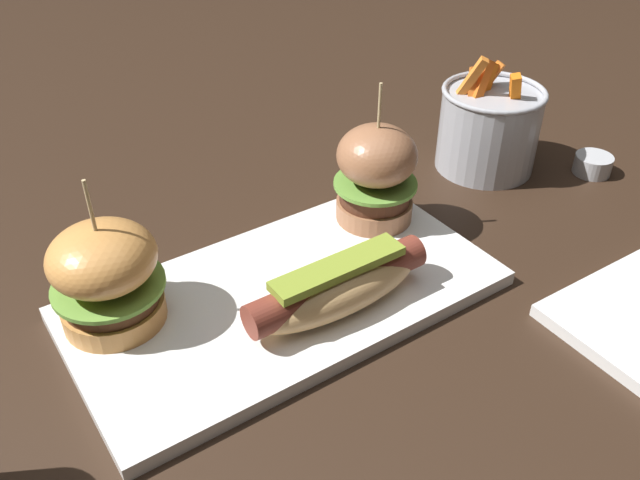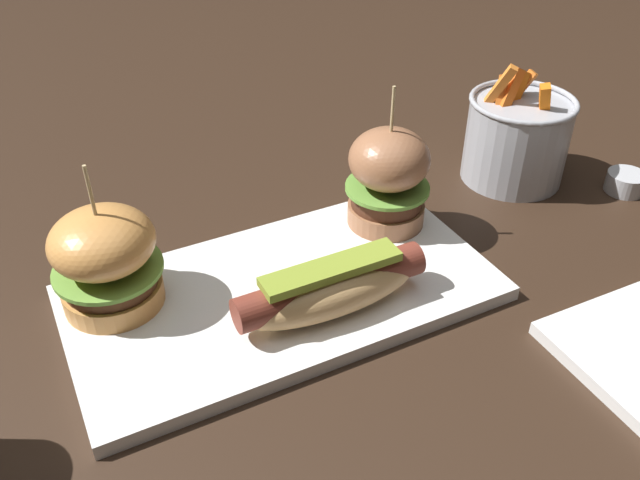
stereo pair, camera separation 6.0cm
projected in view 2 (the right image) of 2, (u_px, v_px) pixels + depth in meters
name	position (u px, v px, depth m)	size (l,w,h in m)	color
ground_plane	(283.00, 299.00, 0.62)	(3.00, 3.00, 0.00)	black
platter_main	(283.00, 293.00, 0.61)	(0.38, 0.20, 0.01)	white
hot_dog	(331.00, 288.00, 0.57)	(0.17, 0.05, 0.05)	tan
slider_left	(106.00, 259.00, 0.56)	(0.09, 0.09, 0.14)	#D28E48
slider_right	(388.00, 177.00, 0.66)	(0.09, 0.09, 0.15)	#986343
fries_bucket	(516.00, 138.00, 0.77)	(0.12, 0.12, 0.14)	#A8AAB2
sauce_ramekin	(626.00, 182.00, 0.76)	(0.04, 0.04, 0.02)	#B7BABF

